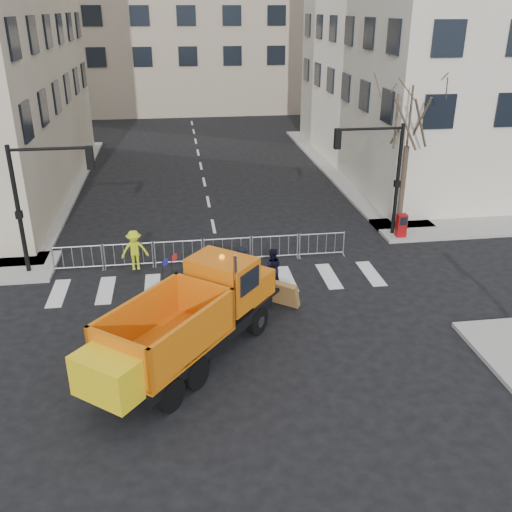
{
  "coord_description": "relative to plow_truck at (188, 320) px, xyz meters",
  "views": [
    {
      "loc": [
        -1.67,
        -15.05,
        10.22
      ],
      "look_at": [
        0.83,
        2.5,
        2.43
      ],
      "focal_mm": 40.0,
      "sensor_mm": 36.0,
      "label": 1
    }
  ],
  "objects": [
    {
      "name": "crowd_barriers",
      "position": [
        0.84,
        7.48,
        -0.96
      ],
      "size": [
        12.6,
        0.6,
        1.1
      ],
      "primitive_type": null,
      "color": "#9EA0A5",
      "rests_on": "ground"
    },
    {
      "name": "newspaper_box",
      "position": [
        10.31,
        8.89,
        -0.81
      ],
      "size": [
        0.46,
        0.42,
        1.1
      ],
      "primitive_type": "cube",
      "rotation": [
        0.0,
        0.0,
        -0.04
      ],
      "color": "maroon",
      "rests_on": "sidewalk_back"
    },
    {
      "name": "traffic_light_left",
      "position": [
        -6.41,
        7.38,
        1.19
      ],
      "size": [
        0.18,
        0.18,
        5.4
      ],
      "primitive_type": "cylinder",
      "color": "black",
      "rests_on": "ground"
    },
    {
      "name": "sidewalk_back",
      "position": [
        1.59,
        8.38,
        -1.43
      ],
      "size": [
        64.0,
        5.0,
        0.15
      ],
      "primitive_type": "cube",
      "color": "gray",
      "rests_on": "ground"
    },
    {
      "name": "cop_c",
      "position": [
        1.66,
        3.16,
        -0.67
      ],
      "size": [
        0.69,
        1.06,
        1.67
      ],
      "primitive_type": "imported",
      "rotation": [
        0.0,
        0.0,
        4.39
      ],
      "color": "black",
      "rests_on": "ground"
    },
    {
      "name": "street_tree",
      "position": [
        10.79,
        10.38,
        2.24
      ],
      "size": [
        3.0,
        3.0,
        7.5
      ],
      "primitive_type": null,
      "color": "#382B21",
      "rests_on": "ground"
    },
    {
      "name": "cop_a",
      "position": [
        2.11,
        4.14,
        -0.48
      ],
      "size": [
        0.88,
        0.73,
        2.06
      ],
      "primitive_type": "imported",
      "rotation": [
        0.0,
        0.0,
        3.51
      ],
      "color": "black",
      "rests_on": "ground"
    },
    {
      "name": "ground",
      "position": [
        1.59,
        -0.12,
        -1.51
      ],
      "size": [
        120.0,
        120.0,
        0.0
      ],
      "primitive_type": "plane",
      "color": "black",
      "rests_on": "ground"
    },
    {
      "name": "traffic_light_right",
      "position": [
        10.09,
        9.38,
        1.19
      ],
      "size": [
        0.18,
        0.18,
        5.4
      ],
      "primitive_type": "cylinder",
      "color": "black",
      "rests_on": "ground"
    },
    {
      "name": "cop_b",
      "position": [
        3.37,
        4.66,
        -0.66
      ],
      "size": [
        0.88,
        0.72,
        1.69
      ],
      "primitive_type": "imported",
      "rotation": [
        0.0,
        0.0,
        3.04
      ],
      "color": "black",
      "rests_on": "ground"
    },
    {
      "name": "plow_truck",
      "position": [
        0.0,
        0.0,
        0.0
      ],
      "size": [
        7.29,
        8.25,
        3.39
      ],
      "rotation": [
        0.0,
        0.0,
        0.89
      ],
      "color": "black",
      "rests_on": "ground"
    },
    {
      "name": "worker",
      "position": [
        -1.99,
        6.9,
        -0.5
      ],
      "size": [
        1.15,
        0.73,
        1.7
      ],
      "primitive_type": "imported",
      "rotation": [
        0.0,
        0.0,
        0.09
      ],
      "color": "#BDD018",
      "rests_on": "sidewalk_back"
    }
  ]
}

